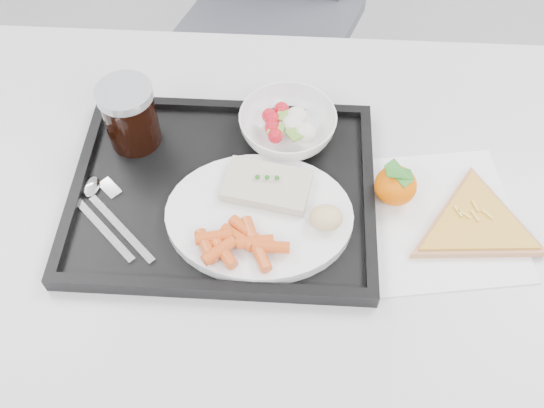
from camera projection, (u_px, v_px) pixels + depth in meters
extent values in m
cube|color=#A6A6A9|center=(258.00, 217.00, 0.92)|extent=(1.20, 0.80, 0.03)
cylinder|color=#47474C|center=(44.00, 176.00, 1.44)|extent=(0.04, 0.04, 0.72)
cylinder|color=#47474C|center=(504.00, 196.00, 1.40)|extent=(0.04, 0.04, 0.72)
cube|color=#393940|center=(265.00, 31.00, 1.60)|extent=(0.54, 0.54, 0.04)
cylinder|color=#47474C|center=(198.00, 138.00, 1.70)|extent=(0.03, 0.03, 0.43)
cylinder|color=#47474C|center=(326.00, 143.00, 1.68)|extent=(0.03, 0.03, 0.43)
cylinder|color=#47474C|center=(212.00, 52.00, 1.90)|extent=(0.03, 0.03, 0.43)
cylinder|color=#47474C|center=(327.00, 56.00, 1.89)|extent=(0.03, 0.03, 0.43)
cube|color=black|center=(224.00, 192.00, 0.91)|extent=(0.45, 0.35, 0.01)
cube|color=black|center=(233.00, 106.00, 1.00)|extent=(0.45, 0.02, 0.01)
cube|color=black|center=(210.00, 287.00, 0.81)|extent=(0.45, 0.02, 0.01)
cube|color=black|center=(369.00, 194.00, 0.90)|extent=(0.02, 0.32, 0.01)
cube|color=black|center=(80.00, 180.00, 0.91)|extent=(0.02, 0.32, 0.01)
cylinder|color=white|center=(259.00, 216.00, 0.87)|extent=(0.27, 0.27, 0.02)
cube|color=beige|center=(267.00, 185.00, 0.88)|extent=(0.13, 0.10, 0.02)
sphere|color=#236B1C|center=(258.00, 177.00, 0.87)|extent=(0.01, 0.01, 0.01)
sphere|color=#236B1C|center=(267.00, 177.00, 0.87)|extent=(0.01, 0.01, 0.01)
sphere|color=#236B1C|center=(277.00, 178.00, 0.87)|extent=(0.01, 0.01, 0.01)
ellipsoid|color=tan|center=(326.00, 217.00, 0.84)|extent=(0.06, 0.05, 0.03)
imported|color=white|center=(288.00, 126.00, 0.95)|extent=(0.15, 0.15, 0.05)
cylinder|color=black|center=(131.00, 118.00, 0.93)|extent=(0.08, 0.08, 0.10)
cylinder|color=#A5A8AD|center=(124.00, 93.00, 0.88)|extent=(0.08, 0.08, 0.01)
cube|color=silver|center=(102.00, 228.00, 0.87)|extent=(0.12, 0.11, 0.00)
ellipsoid|color=silver|center=(91.00, 186.00, 0.91)|extent=(0.05, 0.05, 0.01)
cube|color=silver|center=(121.00, 229.00, 0.87)|extent=(0.12, 0.11, 0.00)
cube|color=silver|center=(110.00, 188.00, 0.91)|extent=(0.04, 0.04, 0.00)
cube|color=white|center=(430.00, 219.00, 0.89)|extent=(0.28, 0.28, 0.00)
ellipsoid|color=#EE560E|center=(396.00, 186.00, 0.89)|extent=(0.08, 0.08, 0.06)
cube|color=#236B1C|center=(399.00, 173.00, 0.86)|extent=(0.04, 0.04, 0.01)
cube|color=#236B1C|center=(399.00, 173.00, 0.86)|extent=(0.04, 0.03, 0.01)
cylinder|color=tan|center=(475.00, 225.00, 0.88)|extent=(0.32, 0.32, 0.01)
cylinder|color=#A62C13|center=(477.00, 222.00, 0.87)|extent=(0.28, 0.28, 0.00)
cube|color=#EABC47|center=(487.00, 214.00, 0.88)|extent=(0.02, 0.02, 0.00)
cube|color=#EABC47|center=(475.00, 206.00, 0.88)|extent=(0.01, 0.02, 0.00)
cube|color=#EABC47|center=(464.00, 214.00, 0.88)|extent=(0.02, 0.01, 0.00)
cube|color=#EABC47|center=(458.00, 211.00, 0.88)|extent=(0.01, 0.02, 0.00)
cube|color=#EABC47|center=(475.00, 216.00, 0.87)|extent=(0.01, 0.02, 0.00)
cylinder|color=#D24E1A|center=(260.00, 254.00, 0.81)|extent=(0.04, 0.05, 0.02)
cylinder|color=#D24E1A|center=(206.00, 246.00, 0.82)|extent=(0.04, 0.05, 0.02)
cylinder|color=#D24E1A|center=(251.00, 234.00, 0.83)|extent=(0.03, 0.05, 0.02)
cylinder|color=#D24E1A|center=(213.00, 237.00, 0.82)|extent=(0.05, 0.03, 0.02)
cylinder|color=#D24E1A|center=(245.00, 230.00, 0.83)|extent=(0.05, 0.05, 0.02)
cylinder|color=#D24E1A|center=(219.00, 251.00, 0.81)|extent=(0.05, 0.05, 0.02)
cylinder|color=#D24E1A|center=(223.00, 252.00, 0.81)|extent=(0.04, 0.05, 0.02)
cylinder|color=#D24E1A|center=(255.00, 242.00, 0.82)|extent=(0.05, 0.02, 0.02)
cylinder|color=#D24E1A|center=(271.00, 247.00, 0.82)|extent=(0.05, 0.02, 0.02)
cylinder|color=#D24E1A|center=(237.00, 238.00, 0.82)|extent=(0.05, 0.04, 0.02)
sphere|color=red|center=(269.00, 116.00, 0.95)|extent=(0.02, 0.02, 0.02)
sphere|color=red|center=(281.00, 109.00, 0.95)|extent=(0.02, 0.02, 0.02)
sphere|color=red|center=(272.00, 119.00, 0.94)|extent=(0.02, 0.02, 0.02)
sphere|color=red|center=(275.00, 136.00, 0.92)|extent=(0.02, 0.02, 0.02)
sphere|color=red|center=(272.00, 120.00, 0.94)|extent=(0.02, 0.02, 0.02)
sphere|color=red|center=(272.00, 128.00, 0.93)|extent=(0.02, 0.02, 0.02)
ellipsoid|color=silver|center=(297.00, 117.00, 0.95)|extent=(0.03, 0.03, 0.03)
ellipsoid|color=silver|center=(305.00, 132.00, 0.93)|extent=(0.03, 0.03, 0.03)
ellipsoid|color=silver|center=(292.00, 125.00, 0.94)|extent=(0.03, 0.03, 0.03)
cube|color=olive|center=(296.00, 134.00, 0.92)|extent=(0.03, 0.03, 0.00)
cube|color=olive|center=(284.00, 116.00, 0.94)|extent=(0.03, 0.03, 0.00)
cube|color=olive|center=(276.00, 130.00, 0.92)|extent=(0.03, 0.03, 0.00)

